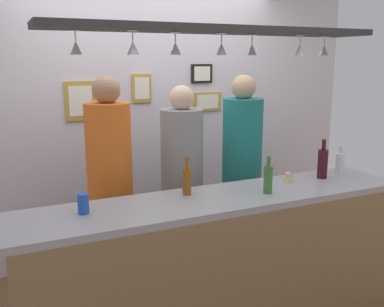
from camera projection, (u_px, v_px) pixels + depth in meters
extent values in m
plane|color=brown|center=(197.00, 303.00, 3.37)|extent=(8.00, 8.00, 0.00)
cube|color=silver|center=(148.00, 120.00, 4.07)|extent=(4.40, 0.06, 2.60)
cube|color=#99999E|center=(220.00, 200.00, 2.85)|extent=(2.70, 0.55, 0.04)
cube|color=olive|center=(238.00, 285.00, 2.73)|extent=(2.65, 0.04, 0.94)
cube|color=black|center=(219.00, 30.00, 2.66)|extent=(2.20, 0.36, 0.04)
cylinder|color=silver|center=(75.00, 31.00, 2.38)|extent=(0.06, 0.06, 0.00)
cylinder|color=silver|center=(75.00, 36.00, 2.38)|extent=(0.01, 0.01, 0.06)
cone|color=silver|center=(76.00, 48.00, 2.40)|extent=(0.07, 0.07, 0.08)
cylinder|color=silver|center=(132.00, 31.00, 2.38)|extent=(0.06, 0.06, 0.00)
cylinder|color=silver|center=(133.00, 36.00, 2.38)|extent=(0.01, 0.01, 0.06)
cone|color=silver|center=(133.00, 48.00, 2.40)|extent=(0.07, 0.07, 0.08)
cylinder|color=silver|center=(175.00, 32.00, 2.55)|extent=(0.06, 0.06, 0.00)
cylinder|color=silver|center=(175.00, 37.00, 2.56)|extent=(0.01, 0.01, 0.06)
cone|color=silver|center=(175.00, 48.00, 2.57)|extent=(0.07, 0.07, 0.08)
cylinder|color=silver|center=(222.00, 34.00, 2.66)|extent=(0.06, 0.06, 0.00)
cylinder|color=silver|center=(222.00, 38.00, 2.67)|extent=(0.01, 0.01, 0.06)
cone|color=silver|center=(221.00, 49.00, 2.68)|extent=(0.07, 0.07, 0.08)
cylinder|color=silver|center=(252.00, 35.00, 2.84)|extent=(0.06, 0.06, 0.00)
cylinder|color=silver|center=(252.00, 39.00, 2.84)|extent=(0.01, 0.01, 0.06)
cone|color=silver|center=(252.00, 49.00, 2.86)|extent=(0.07, 0.07, 0.08)
cylinder|color=silver|center=(300.00, 35.00, 2.84)|extent=(0.06, 0.06, 0.00)
cylinder|color=silver|center=(300.00, 39.00, 2.85)|extent=(0.01, 0.01, 0.06)
cone|color=silver|center=(300.00, 49.00, 2.86)|extent=(0.07, 0.07, 0.08)
cylinder|color=silver|center=(325.00, 37.00, 3.06)|extent=(0.06, 0.06, 0.00)
cylinder|color=silver|center=(325.00, 41.00, 3.07)|extent=(0.01, 0.01, 0.06)
cone|color=silver|center=(324.00, 50.00, 3.08)|extent=(0.07, 0.07, 0.08)
cube|color=#2D334C|center=(113.00, 249.00, 3.36)|extent=(0.17, 0.18, 0.83)
cylinder|color=orange|center=(109.00, 152.00, 3.19)|extent=(0.34, 0.34, 0.73)
sphere|color=#9E7556|center=(106.00, 90.00, 3.10)|extent=(0.21, 0.21, 0.21)
cube|color=#2D334C|center=(182.00, 238.00, 3.61)|extent=(0.17, 0.18, 0.79)
cylinder|color=gray|center=(182.00, 152.00, 3.45)|extent=(0.34, 0.34, 0.69)
sphere|color=beige|center=(182.00, 98.00, 3.35)|extent=(0.20, 0.20, 0.20)
cube|color=#2D334C|center=(240.00, 226.00, 3.83)|extent=(0.17, 0.18, 0.83)
cylinder|color=#1E7A75|center=(242.00, 141.00, 3.66)|extent=(0.34, 0.34, 0.72)
sphere|color=tan|center=(244.00, 87.00, 3.56)|extent=(0.21, 0.21, 0.21)
cylinder|color=brown|center=(187.00, 182.00, 2.87)|extent=(0.06, 0.06, 0.18)
cylinder|color=brown|center=(187.00, 163.00, 2.84)|extent=(0.03, 0.03, 0.08)
cylinder|color=#380F19|center=(323.00, 164.00, 3.27)|extent=(0.08, 0.08, 0.22)
cylinder|color=#380F19|center=(324.00, 145.00, 3.23)|extent=(0.03, 0.03, 0.08)
cylinder|color=silver|center=(340.00, 164.00, 3.36)|extent=(0.06, 0.06, 0.17)
cylinder|color=silver|center=(341.00, 150.00, 3.33)|extent=(0.03, 0.03, 0.06)
cylinder|color=#336B2D|center=(268.00, 180.00, 2.90)|extent=(0.06, 0.06, 0.19)
cylinder|color=#336B2D|center=(269.00, 161.00, 2.87)|extent=(0.03, 0.03, 0.07)
cylinder|color=#1E4CB2|center=(83.00, 204.00, 2.52)|extent=(0.07, 0.07, 0.12)
cylinder|color=beige|center=(288.00, 179.00, 3.18)|extent=(0.06, 0.06, 0.04)
sphere|color=pink|center=(288.00, 175.00, 3.17)|extent=(0.05, 0.05, 0.05)
cube|color=black|center=(202.00, 74.00, 4.15)|extent=(0.22, 0.02, 0.18)
cube|color=white|center=(202.00, 74.00, 4.14)|extent=(0.17, 0.01, 0.14)
cube|color=#B29338|center=(80.00, 101.00, 3.73)|extent=(0.26, 0.02, 0.34)
cube|color=white|center=(81.00, 101.00, 3.72)|extent=(0.20, 0.01, 0.26)
cube|color=#B29338|center=(142.00, 88.00, 3.93)|extent=(0.18, 0.02, 0.26)
cube|color=white|center=(142.00, 88.00, 3.92)|extent=(0.14, 0.01, 0.20)
cube|color=#B29338|center=(207.00, 102.00, 4.24)|extent=(0.30, 0.02, 0.18)
cube|color=white|center=(208.00, 102.00, 4.23)|extent=(0.23, 0.01, 0.14)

